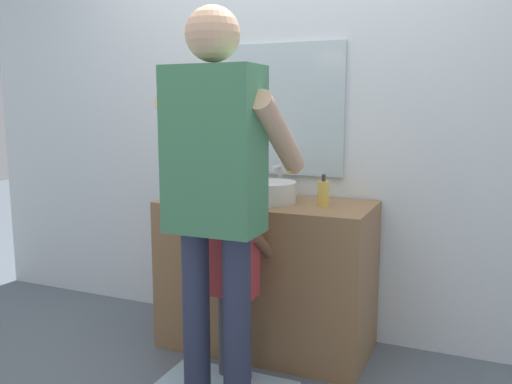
{
  "coord_description": "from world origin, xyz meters",
  "views": [
    {
      "loc": [
        1.06,
        -2.31,
        1.32
      ],
      "look_at": [
        0.0,
        0.15,
        0.89
      ],
      "focal_mm": 37.33,
      "sensor_mm": 36.0,
      "label": 1
    }
  ],
  "objects_px": {
    "toothbrush_cup": "(205,189)",
    "soap_bottle": "(323,193)",
    "adult_parent": "(216,176)",
    "child_toddler": "(235,269)"
  },
  "relations": [
    {
      "from": "soap_bottle",
      "to": "adult_parent",
      "type": "bearing_deg",
      "value": -115.29
    },
    {
      "from": "toothbrush_cup",
      "to": "adult_parent",
      "type": "relative_size",
      "value": 0.12
    },
    {
      "from": "toothbrush_cup",
      "to": "soap_bottle",
      "type": "distance_m",
      "value": 0.67
    },
    {
      "from": "soap_bottle",
      "to": "child_toddler",
      "type": "relative_size",
      "value": 0.18
    },
    {
      "from": "soap_bottle",
      "to": "child_toddler",
      "type": "bearing_deg",
      "value": -129.79
    },
    {
      "from": "toothbrush_cup",
      "to": "soap_bottle",
      "type": "xyz_separation_m",
      "value": [
        0.67,
        0.02,
        0.01
      ]
    },
    {
      "from": "child_toddler",
      "to": "adult_parent",
      "type": "xyz_separation_m",
      "value": [
        0.03,
        -0.24,
        0.48
      ]
    },
    {
      "from": "soap_bottle",
      "to": "adult_parent",
      "type": "xyz_separation_m",
      "value": [
        -0.29,
        -0.62,
        0.15
      ]
    },
    {
      "from": "adult_parent",
      "to": "soap_bottle",
      "type": "bearing_deg",
      "value": 64.71
    },
    {
      "from": "toothbrush_cup",
      "to": "soap_bottle",
      "type": "height_order",
      "value": "toothbrush_cup"
    }
  ]
}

